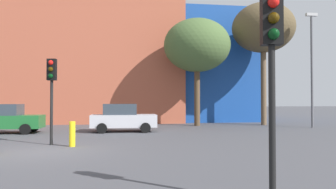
{
  "coord_description": "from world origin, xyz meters",
  "views": [
    {
      "loc": [
        2.83,
        -12.04,
        1.81
      ],
      "look_at": [
        5.64,
        7.76,
        2.25
      ],
      "focal_mm": 34.14,
      "sensor_mm": 36.0,
      "label": 1
    }
  ],
  "objects_px": {
    "parked_car_1": "(6,119)",
    "bare_tree_1": "(197,46)",
    "traffic_light_near_right": "(272,49)",
    "bare_tree_0": "(263,28)",
    "street_lamp": "(312,63)",
    "bollard_yellow_1": "(72,134)",
    "parked_car_2": "(123,118)",
    "traffic_light_island": "(52,81)"
  },
  "relations": [
    {
      "from": "parked_car_1",
      "to": "bare_tree_1",
      "type": "xyz_separation_m",
      "value": [
        12.08,
        4.03,
        5.16
      ]
    },
    {
      "from": "parked_car_2",
      "to": "bollard_yellow_1",
      "type": "xyz_separation_m",
      "value": [
        -2.01,
        -6.02,
        -0.33
      ]
    },
    {
      "from": "parked_car_1",
      "to": "bare_tree_0",
      "type": "relative_size",
      "value": 0.4
    },
    {
      "from": "parked_car_1",
      "to": "bare_tree_1",
      "type": "distance_m",
      "value": 13.74
    },
    {
      "from": "parked_car_2",
      "to": "bare_tree_0",
      "type": "xyz_separation_m",
      "value": [
        10.82,
        4.2,
        6.68
      ]
    },
    {
      "from": "bollard_yellow_1",
      "to": "parked_car_1",
      "type": "bearing_deg",
      "value": 127.22
    },
    {
      "from": "traffic_light_near_right",
      "to": "bollard_yellow_1",
      "type": "xyz_separation_m",
      "value": [
        -4.62,
        7.92,
        -2.23
      ]
    },
    {
      "from": "bare_tree_1",
      "to": "traffic_light_island",
      "type": "bearing_deg",
      "value": -131.88
    },
    {
      "from": "bare_tree_1",
      "to": "bollard_yellow_1",
      "type": "relative_size",
      "value": 7.96
    },
    {
      "from": "traffic_light_island",
      "to": "parked_car_1",
      "type": "bearing_deg",
      "value": -138.63
    },
    {
      "from": "bollard_yellow_1",
      "to": "street_lamp",
      "type": "bearing_deg",
      "value": 25.83
    },
    {
      "from": "bare_tree_0",
      "to": "street_lamp",
      "type": "bearing_deg",
      "value": -53.18
    },
    {
      "from": "traffic_light_island",
      "to": "traffic_light_near_right",
      "type": "bearing_deg",
      "value": 40.53
    },
    {
      "from": "parked_car_2",
      "to": "bare_tree_1",
      "type": "height_order",
      "value": "bare_tree_1"
    },
    {
      "from": "parked_car_1",
      "to": "bare_tree_0",
      "type": "height_order",
      "value": "bare_tree_0"
    },
    {
      "from": "bare_tree_0",
      "to": "bare_tree_1",
      "type": "xyz_separation_m",
      "value": [
        -5.32,
        -0.17,
        -1.52
      ]
    },
    {
      "from": "parked_car_2",
      "to": "bare_tree_0",
      "type": "distance_m",
      "value": 13.39
    },
    {
      "from": "parked_car_1",
      "to": "parked_car_2",
      "type": "bearing_deg",
      "value": -0.0
    },
    {
      "from": "parked_car_2",
      "to": "traffic_light_near_right",
      "type": "height_order",
      "value": "traffic_light_near_right"
    },
    {
      "from": "traffic_light_island",
      "to": "bare_tree_1",
      "type": "relative_size",
      "value": 0.45
    },
    {
      "from": "parked_car_2",
      "to": "traffic_light_island",
      "type": "bearing_deg",
      "value": -118.69
    },
    {
      "from": "parked_car_1",
      "to": "bare_tree_1",
      "type": "bearing_deg",
      "value": 18.45
    },
    {
      "from": "traffic_light_near_right",
      "to": "traffic_light_island",
      "type": "xyz_separation_m",
      "value": [
        -5.56,
        8.55,
        -0.08
      ]
    },
    {
      "from": "parked_car_2",
      "to": "traffic_light_near_right",
      "type": "distance_m",
      "value": 14.31
    },
    {
      "from": "bare_tree_0",
      "to": "bare_tree_1",
      "type": "height_order",
      "value": "bare_tree_0"
    },
    {
      "from": "parked_car_1",
      "to": "bare_tree_0",
      "type": "bearing_deg",
      "value": 13.56
    },
    {
      "from": "bare_tree_1",
      "to": "street_lamp",
      "type": "distance_m",
      "value": 8.15
    },
    {
      "from": "bare_tree_0",
      "to": "parked_car_1",
      "type": "bearing_deg",
      "value": -166.44
    },
    {
      "from": "parked_car_1",
      "to": "street_lamp",
      "type": "relative_size",
      "value": 0.48
    },
    {
      "from": "street_lamp",
      "to": "traffic_light_island",
      "type": "bearing_deg",
      "value": -157.39
    },
    {
      "from": "bare_tree_1",
      "to": "bare_tree_0",
      "type": "bearing_deg",
      "value": 1.79
    },
    {
      "from": "parked_car_2",
      "to": "bare_tree_1",
      "type": "relative_size",
      "value": 0.48
    },
    {
      "from": "street_lamp",
      "to": "bollard_yellow_1",
      "type": "bearing_deg",
      "value": -154.17
    },
    {
      "from": "traffic_light_near_right",
      "to": "bare_tree_0",
      "type": "distance_m",
      "value": 20.48
    },
    {
      "from": "traffic_light_island",
      "to": "parked_car_2",
      "type": "bearing_deg",
      "value": 158.79
    },
    {
      "from": "traffic_light_near_right",
      "to": "parked_car_2",
      "type": "bearing_deg",
      "value": -158.25
    },
    {
      "from": "traffic_light_near_right",
      "to": "bare_tree_0",
      "type": "bearing_deg",
      "value": 166.8
    },
    {
      "from": "parked_car_1",
      "to": "traffic_light_island",
      "type": "bearing_deg",
      "value": -56.11
    },
    {
      "from": "traffic_light_island",
      "to": "bare_tree_0",
      "type": "bearing_deg",
      "value": 132.33
    },
    {
      "from": "parked_car_1",
      "to": "traffic_light_island",
      "type": "xyz_separation_m",
      "value": [
        3.63,
        -5.4,
        1.82
      ]
    },
    {
      "from": "traffic_light_island",
      "to": "street_lamp",
      "type": "xyz_separation_m",
      "value": [
        15.98,
        6.65,
        1.87
      ]
    },
    {
      "from": "bollard_yellow_1",
      "to": "bare_tree_1",
      "type": "bearing_deg",
      "value": 53.24
    }
  ]
}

